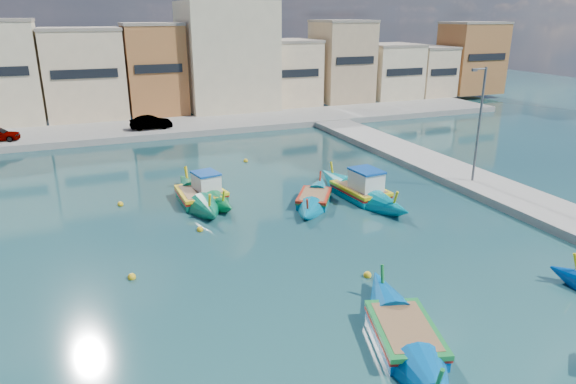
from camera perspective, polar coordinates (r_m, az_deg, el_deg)
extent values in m
plane|color=#14303C|center=(23.80, -3.54, -8.78)|extent=(160.00, 160.00, 0.00)
cube|color=gray|center=(33.47, 27.08, -2.03)|extent=(4.00, 70.00, 0.50)
cube|color=gray|center=(53.52, -14.69, 6.81)|extent=(80.00, 8.00, 0.60)
cube|color=beige|center=(60.03, -21.68, 12.03)|extent=(7.88, 7.44, 8.99)
cube|color=gray|center=(59.75, -22.24, 16.44)|extent=(8.04, 7.59, 0.30)
cube|color=black|center=(56.24, -21.63, 12.11)|extent=(6.30, 0.10, 0.90)
cube|color=#AE6A36|center=(59.90, -14.58, 12.94)|extent=(6.17, 6.13, 9.43)
cube|color=gray|center=(59.63, -14.99, 17.58)|extent=(6.29, 6.26, 0.30)
cube|color=black|center=(56.78, -14.16, 13.15)|extent=(4.93, 0.10, 0.90)
cube|color=tan|center=(62.30, -7.57, 12.03)|extent=(7.31, 7.69, 6.05)
cube|color=gray|center=(62.00, -7.70, 14.94)|extent=(7.46, 7.85, 0.30)
cube|color=black|center=(58.53, -6.58, 11.92)|extent=(5.85, 0.10, 0.90)
cube|color=beige|center=(64.50, -0.52, 13.03)|extent=(7.54, 7.30, 7.41)
cube|color=gray|center=(64.21, -0.53, 16.46)|extent=(7.69, 7.45, 0.30)
cube|color=black|center=(61.05, 0.79, 13.04)|extent=(6.03, 0.10, 0.90)
cube|color=tan|center=(67.54, 5.98, 14.15)|extent=(6.36, 6.97, 9.63)
cube|color=gray|center=(67.30, 6.13, 18.37)|extent=(6.48, 7.11, 0.30)
cube|color=black|center=(64.41, 7.50, 14.29)|extent=(5.09, 0.10, 0.90)
cube|color=beige|center=(71.21, 11.27, 12.94)|extent=(6.63, 6.70, 6.65)
cube|color=gray|center=(70.95, 11.46, 15.73)|extent=(6.76, 6.83, 0.30)
cube|color=black|center=(68.37, 12.87, 12.88)|extent=(5.30, 0.10, 0.90)
cube|color=beige|center=(75.05, 15.11, 12.79)|extent=(5.08, 7.51, 6.20)
cube|color=gray|center=(74.80, 15.33, 15.26)|extent=(5.18, 7.66, 0.30)
cube|color=black|center=(72.03, 16.96, 12.63)|extent=(4.06, 0.10, 0.90)
cube|color=#AE6A36|center=(78.66, 19.69, 13.76)|extent=(7.79, 6.00, 9.33)
cube|color=gray|center=(78.45, 20.10, 17.25)|extent=(7.95, 6.12, 0.30)
cube|color=black|center=(76.37, 21.26, 13.81)|extent=(6.23, 0.10, 0.90)
cube|color=beige|center=(62.40, -6.86, 14.81)|extent=(10.00, 10.00, 12.00)
cylinder|color=#595B60|center=(36.12, 20.41, 6.54)|extent=(0.16, 0.16, 8.00)
cylinder|color=#595B60|center=(35.29, 20.65, 12.69)|extent=(1.00, 0.10, 0.10)
cube|color=#595B60|center=(34.96, 20.02, 12.63)|extent=(0.35, 0.15, 0.18)
imported|color=#4C1919|center=(51.82, -14.99, 7.48)|extent=(3.96, 1.41, 1.30)
cube|color=#008DA2|center=(33.18, 8.03, -0.28)|extent=(2.45, 3.96, 1.06)
cone|color=#008DA2|center=(35.62, 5.15, 1.28)|extent=(2.42, 3.64, 2.71)
cone|color=#008DA2|center=(30.84, 11.35, -1.90)|extent=(2.42, 3.64, 2.71)
cube|color=yellow|center=(33.04, 8.06, 0.45)|extent=(2.55, 4.17, 0.19)
cube|color=red|center=(33.10, 8.05, 0.14)|extent=(2.56, 4.04, 0.11)
cube|color=olive|center=(33.01, 8.07, 0.59)|extent=(2.10, 3.59, 0.06)
cylinder|color=yellow|center=(35.67, 4.92, 2.47)|extent=(0.19, 0.51, 1.15)
cylinder|color=yellow|center=(30.38, 11.80, -0.87)|extent=(0.19, 0.51, 1.15)
cube|color=white|center=(32.41, 8.67, 1.29)|extent=(1.65, 2.05, 1.16)
cube|color=#0F47A5|center=(32.22, 8.73, 2.38)|extent=(1.75, 2.20, 0.13)
cube|color=#0A713A|center=(33.16, -9.31, -0.39)|extent=(2.50, 3.41, 0.97)
cone|color=#0A713A|center=(35.38, -11.03, 0.84)|extent=(2.46, 3.20, 2.42)
cone|color=#0A713A|center=(30.95, -7.36, -1.63)|extent=(2.46, 3.20, 2.42)
cube|color=yellow|center=(33.03, -9.35, 0.27)|extent=(2.61, 3.59, 0.17)
cube|color=red|center=(33.08, -9.33, -0.01)|extent=(2.61, 3.48, 0.10)
cube|color=olive|center=(33.00, -9.36, 0.40)|extent=(2.16, 3.08, 0.06)
cylinder|color=yellow|center=(35.42, -11.25, 1.91)|extent=(0.22, 0.48, 1.06)
cylinder|color=yellow|center=(30.52, -7.19, -0.67)|extent=(0.22, 0.48, 1.06)
cube|color=white|center=(32.45, -9.08, 1.08)|extent=(1.64, 1.81, 1.07)
cube|color=#0F47A5|center=(32.27, -9.13, 2.08)|extent=(1.73, 1.93, 0.12)
cube|color=#007097|center=(31.93, 2.92, -0.96)|extent=(3.09, 3.42, 0.89)
cone|color=#007097|center=(34.18, 3.51, 0.48)|extent=(2.97, 3.24, 2.23)
cone|color=#007097|center=(29.68, 2.23, -2.45)|extent=(2.97, 3.24, 2.23)
cube|color=red|center=(31.81, 2.93, -0.33)|extent=(3.23, 3.59, 0.16)
cube|color=#197F33|center=(31.86, 2.92, -0.60)|extent=(3.19, 3.51, 0.09)
cube|color=olive|center=(31.78, 2.93, -0.21)|extent=(2.72, 3.05, 0.05)
cylinder|color=red|center=(34.23, 3.58, 1.52)|extent=(0.33, 0.42, 0.97)
cylinder|color=red|center=(29.25, 2.18, -1.57)|extent=(0.33, 0.42, 0.97)
cube|color=#0A6F4D|center=(32.54, -9.98, -0.78)|extent=(2.20, 3.27, 1.07)
cone|color=#0A6F4D|center=(35.00, -11.02, 0.68)|extent=(2.19, 3.07, 2.64)
cone|color=#0A6F4D|center=(30.08, -8.79, -2.28)|extent=(2.19, 3.07, 2.64)
cube|color=yellow|center=(32.39, -10.03, -0.03)|extent=(2.29, 3.45, 0.19)
cube|color=red|center=(32.45, -10.01, -0.35)|extent=(2.30, 3.33, 0.11)
cube|color=olive|center=(32.36, -10.04, 0.11)|extent=(1.87, 2.97, 0.06)
cylinder|color=yellow|center=(35.04, -11.19, 1.88)|extent=(0.16, 0.51, 1.16)
cylinder|color=yellow|center=(29.59, -8.72, -1.20)|extent=(0.16, 0.51, 1.16)
cube|color=#0059AC|center=(19.46, 12.83, -15.54)|extent=(2.93, 3.88, 1.01)
cone|color=#0059AC|center=(21.72, 10.55, -11.26)|extent=(2.85, 3.62, 2.56)
cube|color=#1A8538|center=(19.23, 12.92, -14.50)|extent=(3.06, 4.08, 0.18)
cube|color=red|center=(19.33, 12.88, -14.95)|extent=(3.04, 3.97, 0.10)
cube|color=olive|center=(19.19, 12.94, -14.30)|extent=(2.55, 3.49, 0.06)
cylinder|color=#1A8538|center=(21.64, 10.46, -9.38)|extent=(0.27, 0.50, 1.10)
cylinder|color=#1A8538|center=(16.70, 16.42, -19.47)|extent=(0.27, 0.50, 1.10)
sphere|color=yellow|center=(24.12, -16.97, -9.04)|extent=(0.36, 0.36, 0.36)
sphere|color=yellow|center=(28.32, -9.75, -4.13)|extent=(0.36, 0.36, 0.36)
sphere|color=yellow|center=(41.14, -4.72, 3.47)|extent=(0.36, 0.36, 0.36)
sphere|color=yellow|center=(33.19, -18.13, -1.31)|extent=(0.36, 0.36, 0.36)
sphere|color=yellow|center=(33.14, 24.24, -2.11)|extent=(0.36, 0.36, 0.36)
sphere|color=yellow|center=(23.53, 8.82, -9.12)|extent=(0.36, 0.36, 0.36)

